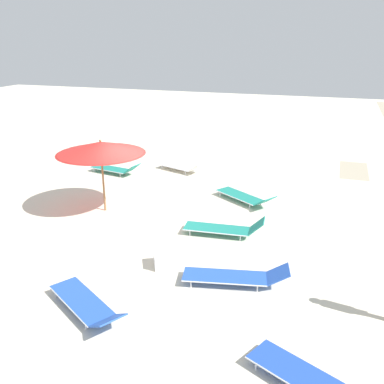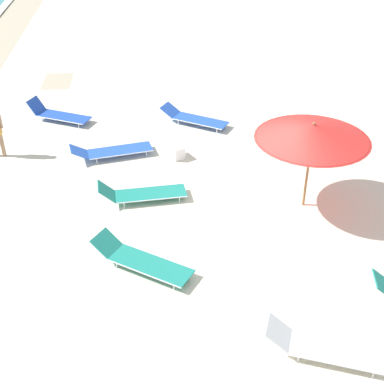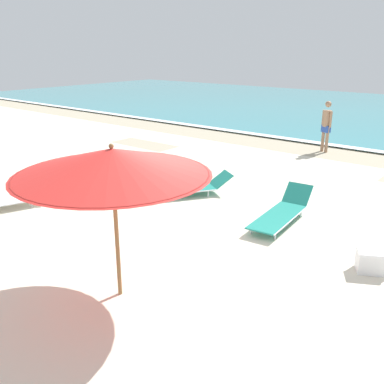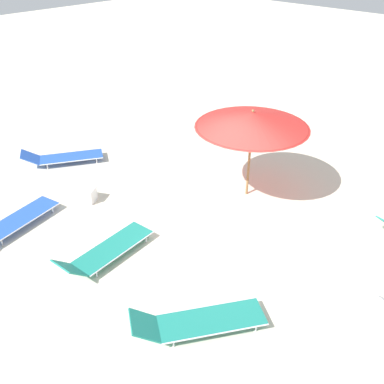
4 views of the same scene
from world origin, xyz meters
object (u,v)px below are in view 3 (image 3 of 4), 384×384
(beach_umbrella, at_px, (112,162))
(beachgoer_wading_adult, at_px, (326,123))
(sun_lounger_beside_umbrella, at_px, (10,199))
(cooler_box, at_px, (372,261))
(sun_lounger_near_water_right, at_px, (187,188))
(sun_lounger_under_umbrella, at_px, (282,212))

(beach_umbrella, xyz_separation_m, beachgoer_wading_adult, (-1.30, 10.72, -1.04))
(sun_lounger_beside_umbrella, bearing_deg, cooler_box, 36.32)
(sun_lounger_near_water_right, distance_m, cooler_box, 4.90)
(sun_lounger_near_water_right, xyz_separation_m, beachgoer_wading_adult, (0.78, 6.64, 0.79))
(sun_lounger_under_umbrella, height_order, beachgoer_wading_adult, beachgoer_wading_adult)
(beach_umbrella, relative_size, sun_lounger_under_umbrella, 1.20)
(cooler_box, bearing_deg, sun_lounger_near_water_right, 139.85)
(sun_lounger_under_umbrella, distance_m, cooler_box, 2.39)
(sun_lounger_near_water_right, relative_size, beachgoer_wading_adult, 1.27)
(beach_umbrella, distance_m, sun_lounger_beside_umbrella, 5.12)
(sun_lounger_beside_umbrella, height_order, beachgoer_wading_adult, beachgoer_wading_adult)
(beachgoer_wading_adult, bearing_deg, sun_lounger_beside_umbrella, -83.34)
(beach_umbrella, bearing_deg, sun_lounger_beside_umbrella, 169.33)
(sun_lounger_under_umbrella, xyz_separation_m, cooler_box, (2.17, -1.00, -0.03))
(sun_lounger_near_water_right, distance_m, beachgoer_wading_adult, 6.74)
(sun_lounger_near_water_right, height_order, beachgoer_wading_adult, beachgoer_wading_adult)
(beachgoer_wading_adult, height_order, cooler_box, beachgoer_wading_adult)
(sun_lounger_beside_umbrella, bearing_deg, sun_lounger_near_water_right, 70.59)
(sun_lounger_under_umbrella, height_order, sun_lounger_beside_umbrella, sun_lounger_under_umbrella)
(beach_umbrella, height_order, sun_lounger_beside_umbrella, beach_umbrella)
(sun_lounger_under_umbrella, xyz_separation_m, sun_lounger_near_water_right, (-2.63, 0.02, -0.01))
(beach_umbrella, xyz_separation_m, sun_lounger_under_umbrella, (0.55, 4.06, -1.83))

